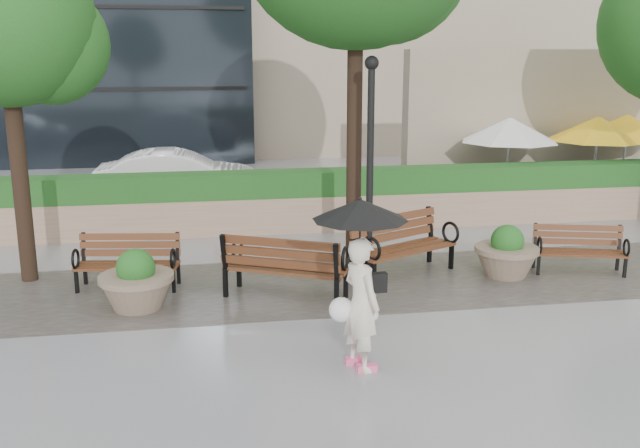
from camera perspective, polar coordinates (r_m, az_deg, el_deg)
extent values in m
plane|color=gray|center=(9.46, -2.77, -10.89)|extent=(100.00, 100.00, 0.00)
cube|color=#383330|center=(12.24, -4.52, -5.11)|extent=(28.00, 3.20, 0.01)
cube|color=tan|center=(15.98, -5.89, 0.78)|extent=(24.00, 0.80, 0.80)
cube|color=#1C4C19|center=(15.84, -5.95, 3.17)|extent=(24.00, 0.75, 0.55)
cube|color=tan|center=(21.41, 19.86, 7.64)|extent=(10.00, 0.60, 4.00)
cube|color=#1C4C19|center=(19.49, 21.36, 2.38)|extent=(8.00, 0.50, 0.90)
cube|color=black|center=(19.96, -6.68, 2.17)|extent=(40.00, 7.00, 0.00)
cube|color=brown|center=(12.45, -15.15, -3.24)|extent=(1.76, 0.76, 0.05)
cube|color=brown|center=(12.62, -14.95, -1.62)|extent=(1.70, 0.37, 0.40)
cube|color=black|center=(12.53, -15.07, -4.07)|extent=(1.77, 0.86, 0.43)
torus|color=black|center=(12.47, -18.98, -2.67)|extent=(0.10, 0.35, 0.35)
torus|color=black|center=(12.07, -11.69, -2.73)|extent=(0.10, 0.35, 0.35)
cube|color=brown|center=(11.63, -2.73, -3.58)|extent=(2.05, 1.44, 0.06)
cube|color=brown|center=(11.25, -3.28, -2.35)|extent=(1.84, 1.03, 0.47)
cube|color=black|center=(11.67, -2.77, -4.72)|extent=(2.10, 1.54, 0.51)
torus|color=black|center=(11.48, 2.04, -2.76)|extent=(0.24, 0.39, 0.41)
torus|color=black|center=(12.09, -6.63, -2.00)|extent=(0.24, 0.39, 0.41)
cube|color=brown|center=(12.83, 6.81, -2.00)|extent=(2.06, 1.45, 0.06)
cube|color=brown|center=(12.96, 5.90, -0.23)|extent=(1.85, 1.04, 0.47)
cube|color=black|center=(12.92, 6.68, -2.97)|extent=(2.12, 1.55, 0.51)
torus|color=black|center=(12.01, 4.21, -2.02)|extent=(0.24, 0.39, 0.41)
torus|color=black|center=(13.30, 10.40, -0.68)|extent=(0.24, 0.39, 0.41)
cube|color=brown|center=(13.71, 20.06, -2.18)|extent=(1.66, 0.89, 0.04)
cube|color=brown|center=(13.87, 19.91, -0.82)|extent=(1.56, 0.53, 0.37)
cube|color=black|center=(13.78, 19.98, -2.89)|extent=(1.68, 0.97, 0.41)
torus|color=black|center=(13.35, 17.15, -1.66)|extent=(0.13, 0.33, 0.33)
torus|color=black|center=(13.73, 23.31, -1.76)|extent=(0.13, 0.33, 0.33)
cylinder|color=#7F6B56|center=(11.44, -14.49, -4.17)|extent=(1.16, 1.16, 0.09)
sphere|color=#154B16|center=(11.39, -14.53, -3.41)|extent=(0.60, 0.60, 0.60)
cylinder|color=#7F6B56|center=(13.11, 14.72, -1.97)|extent=(1.13, 1.13, 0.09)
sphere|color=#154B16|center=(13.07, 14.76, -1.32)|extent=(0.58, 0.58, 0.58)
cylinder|color=black|center=(12.36, 4.01, 3.90)|extent=(0.12, 0.12, 3.69)
cylinder|color=black|center=(12.75, 3.89, -3.64)|extent=(0.28, 0.28, 0.30)
sphere|color=black|center=(12.18, 4.16, 12.73)|extent=(0.24, 0.24, 0.24)
cylinder|color=black|center=(13.17, -22.97, 4.49)|extent=(0.28, 0.28, 4.16)
sphere|color=#154B16|center=(13.05, -23.96, 14.85)|extent=(2.89, 2.89, 2.89)
sphere|color=#154B16|center=(13.21, -20.88, 13.27)|extent=(2.03, 2.03, 2.03)
cylinder|color=black|center=(13.12, 2.78, 9.03)|extent=(0.28, 0.28, 5.76)
cylinder|color=black|center=(19.12, 14.59, 1.46)|extent=(0.40, 0.40, 0.10)
cylinder|color=#99999E|center=(18.93, 14.77, 4.56)|extent=(0.06, 0.06, 2.20)
cone|color=white|center=(18.82, 14.94, 7.27)|extent=(2.50, 2.50, 0.60)
cylinder|color=black|center=(20.12, 20.87, 1.59)|extent=(0.40, 0.40, 0.10)
cylinder|color=#99999E|center=(19.94, 21.13, 4.54)|extent=(0.06, 0.06, 2.20)
cone|color=yellow|center=(19.83, 21.35, 7.10)|extent=(2.50, 2.50, 0.60)
cylinder|color=black|center=(21.04, 22.85, 1.91)|extent=(0.40, 0.40, 0.10)
cylinder|color=#99999E|center=(20.88, 23.12, 4.73)|extent=(0.06, 0.06, 2.20)
cone|color=yellow|center=(20.77, 23.35, 7.18)|extent=(2.50, 2.50, 0.60)
imported|color=silver|center=(19.33, -11.20, 3.75)|extent=(4.32, 1.60, 1.41)
imported|color=#EEE0C8|center=(8.94, 3.33, -6.07)|extent=(0.68, 0.79, 1.82)
cube|color=#F2598C|center=(9.36, 2.82, -10.86)|extent=(0.20, 0.28, 0.09)
cube|color=#F2598C|center=(9.17, 3.77, -11.42)|extent=(0.20, 0.28, 0.09)
cube|color=black|center=(9.05, 4.29, -4.70)|extent=(0.24, 0.36, 0.25)
sphere|color=white|center=(9.09, 1.72, -6.87)|extent=(0.32, 0.32, 0.32)
cylinder|color=black|center=(8.78, 3.20, -1.77)|extent=(0.02, 0.02, 0.97)
cone|color=black|center=(8.67, 3.24, 1.14)|extent=(1.18, 1.18, 0.25)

